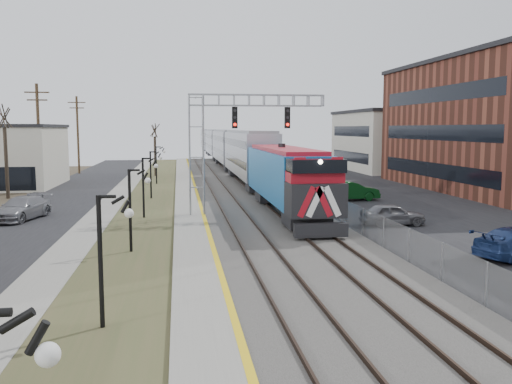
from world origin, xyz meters
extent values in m
cube|color=black|center=(-11.50, 35.00, 0.02)|extent=(7.00, 120.00, 0.04)
cube|color=gray|center=(-7.00, 35.00, 0.04)|extent=(2.00, 120.00, 0.08)
cube|color=#3D4525|center=(-4.00, 35.00, 0.03)|extent=(4.00, 120.00, 0.06)
cube|color=gray|center=(-1.00, 35.00, 0.12)|extent=(2.00, 120.00, 0.24)
cube|color=#595651|center=(4.00, 35.00, 0.10)|extent=(8.00, 120.00, 0.20)
cube|color=black|center=(16.00, 35.00, 0.02)|extent=(16.00, 120.00, 0.04)
cube|color=gold|center=(-0.12, 35.00, 0.24)|extent=(0.24, 120.00, 0.01)
cube|color=#2D2119|center=(1.25, 35.00, 0.28)|extent=(0.08, 120.00, 0.15)
cube|color=#2D2119|center=(2.75, 35.00, 0.28)|extent=(0.08, 120.00, 0.15)
cube|color=#2D2119|center=(4.75, 35.00, 0.28)|extent=(0.08, 120.00, 0.15)
cube|color=#2D2119|center=(6.25, 35.00, 0.28)|extent=(0.08, 120.00, 0.15)
cube|color=#135DA1|center=(5.50, 27.42, 2.47)|extent=(3.00, 17.00, 4.25)
cube|color=black|center=(5.50, 18.72, 0.70)|extent=(2.80, 0.50, 0.70)
cube|color=gray|center=(5.50, 47.72, 3.01)|extent=(3.00, 22.00, 5.33)
cube|color=gray|center=(5.50, 70.52, 3.01)|extent=(3.00, 22.00, 5.33)
cube|color=gray|center=(5.50, 93.32, 3.01)|extent=(3.00, 22.00, 5.33)
cube|color=gray|center=(5.50, 116.12, 3.01)|extent=(3.00, 22.00, 5.33)
cube|color=gray|center=(-0.50, 28.00, 4.00)|extent=(1.00, 1.00, 8.00)
cube|color=gray|center=(3.50, 28.00, 7.75)|extent=(9.00, 0.80, 0.80)
cube|color=black|center=(2.00, 27.55, 6.60)|extent=(0.35, 0.25, 1.40)
cube|color=black|center=(5.50, 27.55, 6.60)|extent=(0.35, 0.25, 1.40)
cylinder|color=black|center=(-4.00, 8.00, 2.00)|extent=(0.14, 0.14, 4.00)
cylinder|color=black|center=(-4.00, 18.00, 2.00)|extent=(0.14, 0.14, 4.00)
cylinder|color=black|center=(-4.00, 28.00, 2.00)|extent=(0.14, 0.14, 4.00)
cylinder|color=black|center=(-4.00, 38.00, 2.00)|extent=(0.14, 0.14, 4.00)
cylinder|color=black|center=(-4.00, 50.00, 2.00)|extent=(0.14, 0.14, 4.00)
cylinder|color=#4C3823|center=(-14.50, 45.00, 5.00)|extent=(0.28, 0.28, 10.00)
cylinder|color=#4C3823|center=(-14.50, 65.00, 5.00)|extent=(0.28, 0.28, 10.00)
cube|color=gray|center=(8.20, 35.00, 0.80)|extent=(0.04, 120.00, 1.60)
cube|color=#BCB6A5|center=(30.00, 65.00, 4.00)|extent=(16.00, 18.00, 8.00)
cylinder|color=#382D23|center=(-16.00, 40.00, 2.97)|extent=(0.30, 0.30, 5.95)
cylinder|color=#382D23|center=(-4.50, 60.00, 2.45)|extent=(0.30, 0.30, 4.90)
imported|color=slate|center=(11.14, 23.05, 0.66)|extent=(3.91, 1.60, 1.33)
imported|color=#0B3B15|center=(12.14, 34.41, 0.78)|extent=(4.90, 2.15, 1.57)
imported|color=slate|center=(-11.79, 28.47, 0.73)|extent=(3.31, 5.41, 1.46)
imported|color=#A80C22|center=(11.24, 48.02, 0.76)|extent=(4.73, 2.80, 1.51)
camera|label=1|loc=(-1.70, -7.92, 5.91)|focal=38.00mm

